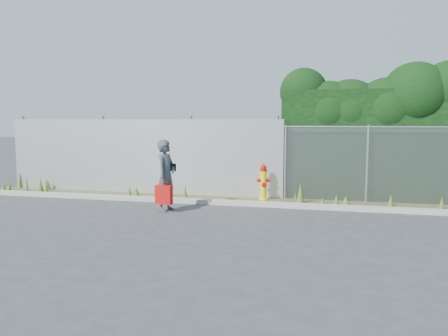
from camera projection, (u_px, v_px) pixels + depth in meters
ground at (222, 221)px, 9.42m from camera, size 80.00×80.00×0.00m
curb at (239, 203)px, 11.16m from camera, size 16.00×0.22×0.12m
weed_strip at (225, 197)px, 11.87m from camera, size 16.00×1.28×0.54m
corrugated_fence at (140, 156)px, 12.96m from camera, size 8.50×0.21×2.30m
chainlink_fence at (410, 165)px, 11.23m from camera, size 6.50×0.07×2.05m
hedge at (412, 123)px, 12.05m from camera, size 7.43×2.19×3.75m
fire_hydrant at (263, 183)px, 11.80m from camera, size 0.34×0.30×1.01m
woman at (166, 176)px, 10.44m from camera, size 0.49×0.67×1.71m
red_tote_bag at (164, 195)px, 10.27m from camera, size 0.40×0.15×0.53m
black_shoulder_bag at (171, 167)px, 10.58m from camera, size 0.24×0.10×0.18m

